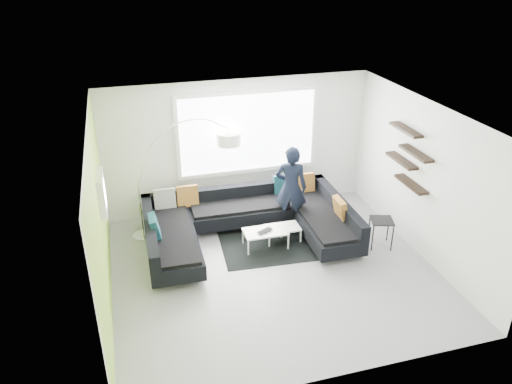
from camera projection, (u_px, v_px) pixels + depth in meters
ground at (274, 271)px, 8.72m from camera, size 5.50×5.50×0.00m
room_shell at (274, 172)px, 8.11m from camera, size 5.54×5.04×2.82m
sectional_sofa at (249, 226)px, 9.41m from camera, size 3.86×2.43×0.82m
rug at (273, 244)px, 9.49m from camera, size 2.04×1.55×0.01m
coffee_table at (274, 236)px, 9.46m from camera, size 1.05×0.62×0.34m
arc_lamp at (138, 185)px, 9.26m from camera, size 2.14×0.82×2.25m
side_table at (380, 233)px, 9.34m from camera, size 0.50×0.50×0.55m
person at (291, 188)px, 9.76m from camera, size 0.92×0.86×1.72m
laptop at (267, 232)px, 9.22m from camera, size 0.49×0.46×0.03m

